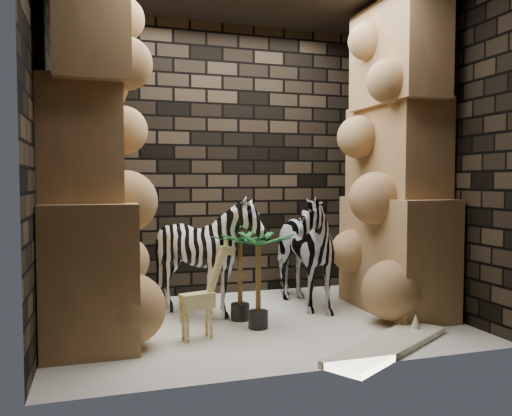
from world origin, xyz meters
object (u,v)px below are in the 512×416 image
object	(u,v)px
zebra_left	(207,262)
giraffe_toy	(197,290)
zebra_right	(296,241)
surfboard	(388,346)
palm_front	(240,276)
palm_back	(258,281)

from	to	relation	value
zebra_left	giraffe_toy	size ratio (longest dim) A/B	1.43
zebra_right	surfboard	distance (m)	1.56
zebra_right	palm_front	world-z (taller)	zebra_right
zebra_left	palm_front	bearing A→B (deg)	-28.86
palm_front	palm_back	size ratio (longest dim) A/B	0.98
palm_front	surfboard	distance (m)	1.45
zebra_left	palm_front	size ratio (longest dim) A/B	1.40
surfboard	zebra_right	bearing A→B (deg)	66.37
zebra_right	palm_back	distance (m)	0.87
zebra_right	palm_front	xyz separation A→B (m)	(-0.66, -0.30, -0.26)
zebra_left	palm_back	bearing A→B (deg)	-48.98
zebra_left	palm_back	world-z (taller)	zebra_left
zebra_right	palm_back	world-z (taller)	zebra_right
giraffe_toy	palm_back	size ratio (longest dim) A/B	0.96
palm_back	surfboard	distance (m)	1.18
palm_back	surfboard	xyz separation A→B (m)	(0.77, -0.81, -0.39)
giraffe_toy	zebra_right	bearing A→B (deg)	18.80
zebra_left	palm_back	distance (m)	0.60
palm_front	zebra_left	bearing A→B (deg)	145.79
giraffe_toy	surfboard	size ratio (longest dim) A/B	0.58
zebra_right	palm_front	distance (m)	0.77
zebra_right	palm_back	size ratio (longest dim) A/B	1.62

